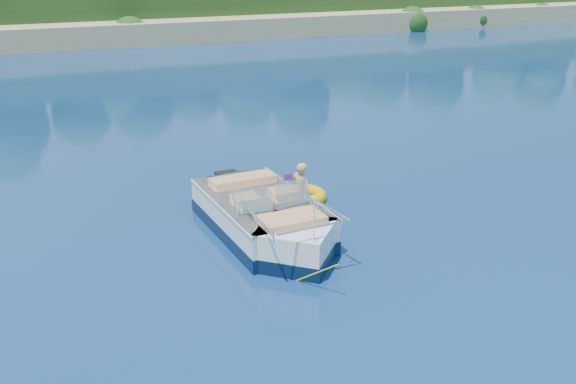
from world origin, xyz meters
name	(u,v)px	position (x,y,z in m)	size (l,w,h in m)	color
ground	(391,273)	(0.00, 0.00, 0.00)	(160.00, 160.00, 0.00)	#091E40
shoreline	(69,1)	(0.00, 63.77, 0.98)	(170.00, 59.00, 6.00)	#9D885B
motorboat	(267,222)	(-1.68, 2.60, 0.37)	(2.28, 5.80, 1.93)	white
tow_tube	(303,196)	(0.07, 4.47, 0.09)	(1.39, 1.39, 0.33)	#FAB600
boy	(299,200)	(-0.07, 4.42, 0.00)	(0.58, 0.38, 1.60)	tan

